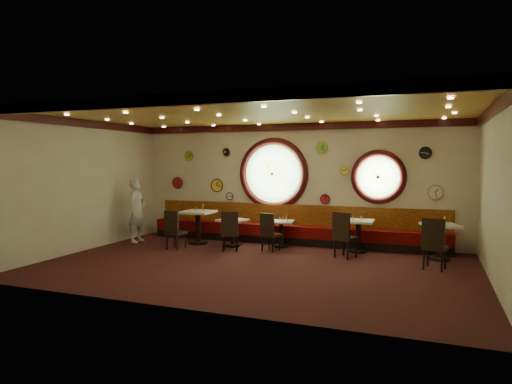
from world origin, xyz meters
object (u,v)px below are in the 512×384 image
at_px(waiter, 137,210).
at_px(condiment_d_bottle, 363,217).
at_px(table_a, 198,223).
at_px(condiment_d_pepper, 361,218).
at_px(condiment_b_pepper, 232,217).
at_px(condiment_e_salt, 438,222).
at_px(chair_b, 230,229).
at_px(condiment_e_pepper, 444,222).
at_px(table_b, 233,229).
at_px(condiment_a_pepper, 196,209).
at_px(condiment_a_bottle, 203,208).
at_px(condiment_a_salt, 196,209).
at_px(table_c, 281,230).
at_px(condiment_c_pepper, 283,219).
at_px(condiment_b_bottle, 237,216).
at_px(chair_c, 269,230).
at_px(condiment_d_salt, 353,217).
at_px(condiment_e_bottle, 444,220).
at_px(table_e, 440,237).
at_px(condiment_c_bottle, 287,218).
at_px(condiment_b_salt, 232,217).
at_px(condiment_c_salt, 280,218).
at_px(chair_d, 343,232).
at_px(chair_a, 174,227).
at_px(chair_e, 434,240).
at_px(table_d, 358,232).

bearing_deg(waiter, condiment_d_bottle, -85.98).
relative_size(table_a, condiment_d_pepper, 8.12).
xyz_separation_m(condiment_b_pepper, condiment_e_salt, (4.90, 0.24, 0.10)).
height_order(chair_b, condiment_e_pepper, chair_b).
height_order(table_b, condiment_a_pepper, condiment_a_pepper).
distance_m(table_b, condiment_a_bottle, 1.03).
bearing_deg(table_a, condiment_e_salt, 1.66).
xyz_separation_m(condiment_a_salt, condiment_a_pepper, (0.03, -0.07, -0.00)).
xyz_separation_m(condiment_a_pepper, condiment_a_bottle, (0.13, 0.15, 0.04)).
height_order(table_c, condiment_c_pepper, condiment_c_pepper).
xyz_separation_m(chair_b, condiment_b_bottle, (-0.09, 0.65, 0.22)).
distance_m(chair_c, condiment_a_salt, 2.20).
relative_size(condiment_b_pepper, condiment_e_pepper, 1.14).
relative_size(condiment_d_salt, condiment_d_pepper, 0.98).
xyz_separation_m(condiment_d_salt, condiment_e_bottle, (2.04, -0.26, 0.06)).
relative_size(table_e, condiment_b_pepper, 8.15).
xyz_separation_m(condiment_c_bottle, condiment_e_pepper, (3.70, -0.27, 0.10)).
height_order(condiment_e_salt, condiment_e_pepper, condiment_e_salt).
bearing_deg(condiment_a_bottle, table_c, 7.67).
distance_m(condiment_b_salt, condiment_a_bottle, 0.90).
xyz_separation_m(condiment_c_salt, condiment_a_pepper, (-2.15, -0.51, 0.20)).
relative_size(chair_d, condiment_b_bottle, 4.34).
bearing_deg(condiment_e_bottle, condiment_c_bottle, 176.78).
height_order(condiment_c_pepper, condiment_d_bottle, condiment_d_bottle).
bearing_deg(condiment_b_salt, chair_c, -13.70).
bearing_deg(condiment_d_pepper, condiment_e_pepper, -9.57).
distance_m(condiment_d_bottle, condiment_e_pepper, 1.85).
xyz_separation_m(chair_a, chair_c, (2.28, 0.65, -0.02)).
bearing_deg(table_b, chair_d, -8.19).
height_order(condiment_d_pepper, condiment_a_bottle, condiment_a_bottle).
xyz_separation_m(table_b, chair_b, (0.21, -0.63, 0.12)).
xyz_separation_m(condiment_c_bottle, condiment_e_salt, (3.58, -0.23, 0.10)).
bearing_deg(chair_e, table_b, -178.16).
bearing_deg(condiment_b_pepper, table_e, 2.70).
height_order(table_d, condiment_a_salt, condiment_a_salt).
bearing_deg(condiment_e_bottle, table_e, -158.85).
distance_m(table_d, chair_e, 2.15).
distance_m(condiment_c_bottle, condiment_d_bottle, 1.91).
xyz_separation_m(condiment_b_salt, condiment_c_bottle, (1.35, 0.41, 0.01)).
xyz_separation_m(condiment_c_pepper, condiment_a_bottle, (-2.13, -0.26, 0.23)).
relative_size(chair_e, condiment_b_salt, 7.02).
bearing_deg(waiter, condiment_a_salt, -83.11).
height_order(table_e, condiment_a_salt, condiment_a_salt).
relative_size(condiment_a_bottle, condiment_e_salt, 1.56).
xyz_separation_m(table_d, condiment_b_bottle, (-3.01, -0.39, 0.29)).
bearing_deg(waiter, condiment_c_bottle, -84.18).
height_order(chair_a, chair_d, chair_d).
bearing_deg(condiment_d_salt, condiment_a_bottle, -174.66).
xyz_separation_m(table_b, condiment_c_salt, (1.13, 0.45, 0.28)).
height_order(condiment_c_salt, condiment_a_pepper, condiment_a_pepper).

